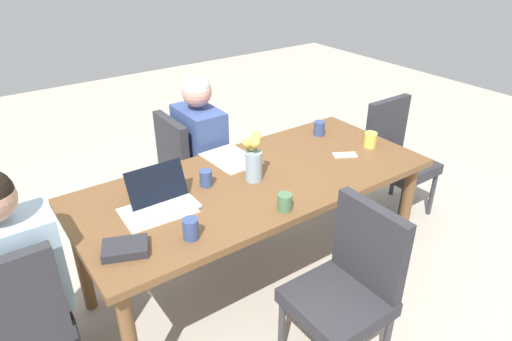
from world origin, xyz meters
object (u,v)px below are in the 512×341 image
Objects in this scene: laptop_head_left_left_mid at (162,200)px; phone_black at (162,173)px; coffee_mug_centre_right at (191,229)px; chair_head_right_left_far at (395,152)px; dining_table at (256,190)px; coffee_mug_near_left at (370,140)px; flower_vase at (253,157)px; coffee_mug_centre_left at (319,128)px; person_far_left_near at (201,164)px; coffee_mug_near_right at (285,202)px; phone_silver at (345,155)px; person_head_left_left_mid at (23,299)px; chair_near_right_near at (349,282)px; coffee_mug_far_left at (206,178)px; chair_head_left_left_mid at (14,319)px; chair_far_left_near at (189,167)px; book_red_cover at (125,248)px.

phone_black is at bearing 66.14° from laptop_head_left_left_mid.
chair_head_right_left_far is at bearing 10.75° from coffee_mug_centre_right.
dining_table is 0.88m from coffee_mug_near_left.
flower_vase reaches higher than phone_black.
coffee_mug_centre_left is (0.75, 0.26, -0.10)m from flower_vase.
coffee_mug_near_left is at bearing -44.65° from person_far_left_near.
chair_head_right_left_far is 9.88× the size of coffee_mug_near_right.
coffee_mug_centre_right is at bearing 172.74° from coffee_mug_near_right.
laptop_head_left_left_mid is 2.13× the size of phone_silver.
person_head_left_left_mid is at bearing 156.48° from coffee_mug_centre_right.
chair_near_right_near is at bearing -90.45° from phone_black.
dining_table is 0.32m from coffee_mug_far_left.
phone_black is (-1.81, 0.29, 0.26)m from chair_head_right_left_far.
person_head_left_left_mid is at bearing 178.78° from phone_black.
chair_head_left_left_mid is at bearing -177.22° from chair_head_right_left_far.
coffee_mug_near_left is 1.37m from phone_black.
chair_far_left_near is 9.88× the size of coffee_mug_near_right.
chair_far_left_near is 0.90m from flower_vase.
chair_head_right_left_far is 1.47m from flower_vase.
dining_table is at bearing -92.68° from person_far_left_near.
coffee_mug_near_left is at bearing -2.87° from person_head_left_left_mid.
coffee_mug_far_left is (-0.25, 0.10, -0.10)m from flower_vase.
phone_black is at bearing 75.10° from book_red_cover.
person_head_left_left_mid is 12.07× the size of coffee_mug_centre_left.
dining_table is at bearing 26.77° from coffee_mug_centre_right.
person_head_left_left_mid reaches higher than flower_vase.
dining_table is at bearing -176.66° from chair_head_right_left_far.
chair_head_left_left_mid is (-1.36, -0.05, -0.18)m from dining_table.
coffee_mug_centre_left is (-0.14, 0.34, -0.00)m from coffee_mug_near_left.
chair_head_right_left_far is at bearing 2.78° from chair_head_left_left_mid.
book_red_cover is at bearing -140.20° from laptop_head_left_left_mid.
coffee_mug_centre_left is at bearing 38.96° from book_red_cover.
coffee_mug_near_left is at bearing -0.88° from chair_head_left_left_mid.
laptop_head_left_left_mid is 0.63m from coffee_mug_near_right.
dining_table is 13.94× the size of phone_silver.
chair_head_right_left_far is 2.81× the size of laptop_head_left_left_mid.
chair_head_right_left_far is 1.00× the size of chair_near_right_near.
person_far_left_near reaches higher than dining_table.
phone_black is at bearing 174.35° from coffee_mug_centre_left.
dining_table is at bearing 2.21° from chair_head_left_left_mid.
dining_table is 2.32× the size of chair_near_right_near.
coffee_mug_centre_right is (-0.62, -1.03, 0.28)m from person_far_left_near.
phone_silver is (1.22, 0.20, -0.05)m from coffee_mug_centre_right.
chair_head_right_left_far is (2.69, 0.06, -0.03)m from person_head_left_left_mid.
person_head_left_left_mid reaches higher than chair_head_right_left_far.
phone_silver is (-0.23, -0.00, -0.05)m from coffee_mug_near_left.
chair_near_right_near is (-0.00, -1.49, -0.03)m from person_far_left_near.
chair_head_right_left_far is at bearing 17.78° from coffee_mug_near_left.
coffee_mug_centre_right reaches higher than book_red_cover.
person_head_left_left_mid is at bearing 51.24° from chair_head_left_left_mid.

